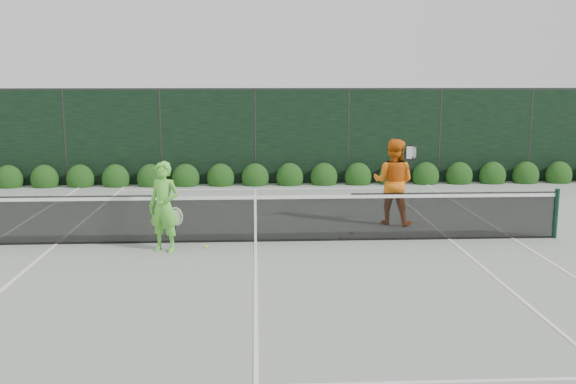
{
  "coord_description": "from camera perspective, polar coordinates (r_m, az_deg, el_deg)",
  "views": [
    {
      "loc": [
        0.02,
        -13.05,
        3.4
      ],
      "look_at": [
        0.7,
        0.3,
        1.0
      ],
      "focal_mm": 40.0,
      "sensor_mm": 36.0,
      "label": 1
    }
  ],
  "objects": [
    {
      "name": "tennis_balls",
      "position": [
        13.59,
        1.21,
        -4.17
      ],
      "size": [
        3.2,
        1.13,
        0.07
      ],
      "color": "#CEE432",
      "rests_on": "ground"
    },
    {
      "name": "tennis_net",
      "position": [
        13.36,
        -3.02,
        -2.23
      ],
      "size": [
        12.9,
        0.1,
        1.07
      ],
      "color": "#103020",
      "rests_on": "ground"
    },
    {
      "name": "hedge_row",
      "position": [
        20.45,
        -2.93,
        1.26
      ],
      "size": [
        31.66,
        0.65,
        0.94
      ],
      "color": "#15370F",
      "rests_on": "ground"
    },
    {
      "name": "court_lines",
      "position": [
        13.48,
        -2.9,
        -4.41
      ],
      "size": [
        11.03,
        23.83,
        0.01
      ],
      "color": "white",
      "rests_on": "ground"
    },
    {
      "name": "player_man",
      "position": [
        15.09,
        9.35,
        0.9
      ],
      "size": [
        1.2,
        1.1,
        2.0
      ],
      "rotation": [
        0.0,
        0.0,
        2.71
      ],
      "color": "orange",
      "rests_on": "ground"
    },
    {
      "name": "player_woman",
      "position": [
        12.81,
        -10.95,
        -1.29
      ],
      "size": [
        0.77,
        0.66,
        1.79
      ],
      "rotation": [
        0.0,
        0.0,
        -0.42
      ],
      "color": "#5ECC3B",
      "rests_on": "ground"
    },
    {
      "name": "windscreen_fence",
      "position": [
        10.51,
        -2.96,
        -0.17
      ],
      "size": [
        32.0,
        21.07,
        3.06
      ],
      "color": "black",
      "rests_on": "ground"
    },
    {
      "name": "ground",
      "position": [
        13.48,
        -2.9,
        -4.44
      ],
      "size": [
        80.0,
        80.0,
        0.0
      ],
      "primitive_type": "plane",
      "color": "gray",
      "rests_on": "ground"
    }
  ]
}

